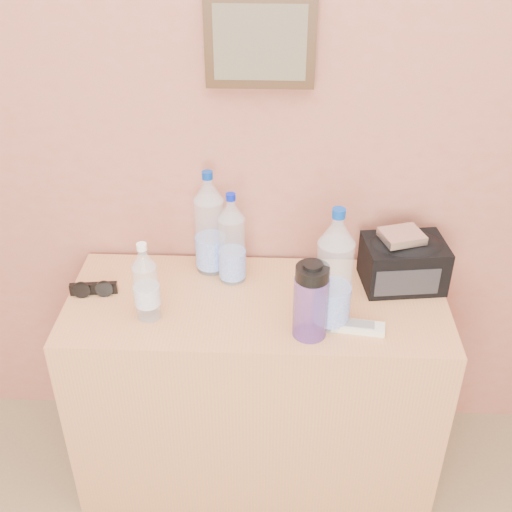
{
  "coord_description": "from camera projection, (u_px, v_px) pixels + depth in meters",
  "views": [
    {
      "loc": [
        0.09,
        0.22,
        1.85
      ],
      "look_at": [
        0.03,
        1.71,
        0.89
      ],
      "focal_mm": 45.0,
      "sensor_mm": 36.0,
      "label": 1
    }
  ],
  "objects": [
    {
      "name": "ac_remote",
      "position": [
        358.0,
        327.0,
        1.78
      ],
      "size": [
        0.15,
        0.07,
        0.02
      ],
      "primitive_type": "cube",
      "rotation": [
        0.0,
        0.0,
        -0.13
      ],
      "color": "white",
      "rests_on": "dresser"
    },
    {
      "name": "pet_small",
      "position": [
        146.0,
        285.0,
        1.78
      ],
      "size": [
        0.07,
        0.07,
        0.24
      ],
      "rotation": [
        0.0,
        0.0,
        -0.42
      ],
      "color": "silver",
      "rests_on": "dresser"
    },
    {
      "name": "sunglasses",
      "position": [
        94.0,
        288.0,
        1.92
      ],
      "size": [
        0.15,
        0.07,
        0.04
      ],
      "primitive_type": null,
      "rotation": [
        0.0,
        0.0,
        0.12
      ],
      "color": "black",
      "rests_on": "dresser"
    },
    {
      "name": "pet_large_c",
      "position": [
        232.0,
        243.0,
        1.93
      ],
      "size": [
        0.08,
        0.08,
        0.3
      ],
      "rotation": [
        0.0,
        0.0,
        -0.1
      ],
      "color": "white",
      "rests_on": "dresser"
    },
    {
      "name": "picture_frame",
      "position": [
        260.0,
        42.0,
        1.72
      ],
      "size": [
        0.3,
        0.03,
        0.25
      ],
      "primitive_type": null,
      "color": "#382311",
      "rests_on": "room_shell"
    },
    {
      "name": "nalgene_bottle",
      "position": [
        311.0,
        300.0,
        1.71
      ],
      "size": [
        0.09,
        0.09,
        0.23
      ],
      "rotation": [
        0.0,
        0.0,
        -0.13
      ],
      "color": "#613B91",
      "rests_on": "dresser"
    },
    {
      "name": "pet_large_d",
      "position": [
        334.0,
        276.0,
        1.73
      ],
      "size": [
        0.1,
        0.1,
        0.37
      ],
      "rotation": [
        0.0,
        0.0,
        0.1
      ],
      "color": "white",
      "rests_on": "dresser"
    },
    {
      "name": "dresser",
      "position": [
        256.0,
        387.0,
        2.09
      ],
      "size": [
        1.13,
        0.47,
        0.71
      ],
      "primitive_type": "cube",
      "color": "tan",
      "rests_on": "ground"
    },
    {
      "name": "toiletry_bag",
      "position": [
        404.0,
        261.0,
        1.93
      ],
      "size": [
        0.26,
        0.2,
        0.16
      ],
      "primitive_type": null,
      "rotation": [
        0.0,
        0.0,
        0.13
      ],
      "color": "black",
      "rests_on": "dresser"
    },
    {
      "name": "foil_packet",
      "position": [
        402.0,
        236.0,
        1.87
      ],
      "size": [
        0.14,
        0.13,
        0.02
      ],
      "primitive_type": "cube",
      "rotation": [
        0.0,
        0.0,
        0.31
      ],
      "color": "silver",
      "rests_on": "toiletry_bag"
    },
    {
      "name": "pet_large_b",
      "position": [
        210.0,
        228.0,
        1.96
      ],
      "size": [
        0.09,
        0.09,
        0.34
      ],
      "rotation": [
        0.0,
        0.0,
        0.38
      ],
      "color": "silver",
      "rests_on": "dresser"
    }
  ]
}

